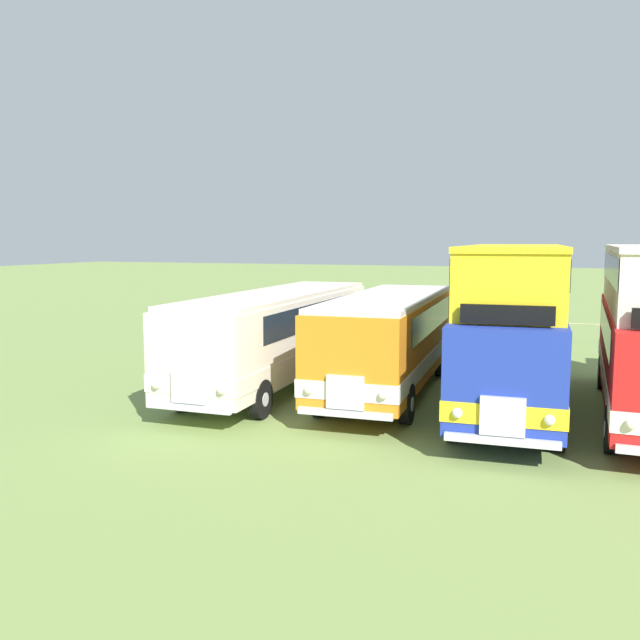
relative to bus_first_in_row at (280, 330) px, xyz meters
name	(u,v)px	position (x,y,z in m)	size (l,w,h in m)	color
bus_first_in_row	(280,330)	(0.00, 0.00, 0.00)	(2.72, 11.42, 2.99)	silver
bus_second_in_row	(389,336)	(3.61, 0.00, -0.01)	(2.92, 9.96, 2.99)	orange
bus_third_in_row	(513,319)	(7.22, -0.54, 0.71)	(2.97, 10.63, 4.49)	#1E339E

